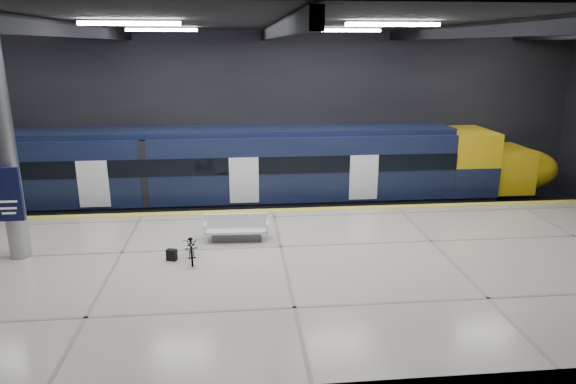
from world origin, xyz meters
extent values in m
plane|color=black|center=(0.00, 0.00, 0.00)|extent=(30.00, 30.00, 0.00)
cube|color=black|center=(0.00, 8.00, 4.00)|extent=(30.00, 0.10, 8.00)
cube|color=black|center=(0.00, -8.00, 4.00)|extent=(30.00, 0.10, 8.00)
cube|color=black|center=(0.00, 0.00, 8.00)|extent=(30.00, 16.00, 0.10)
cube|color=black|center=(-6.00, 0.00, 7.75)|extent=(0.25, 16.00, 0.40)
cube|color=black|center=(0.00, 0.00, 7.75)|extent=(0.25, 16.00, 0.40)
cube|color=black|center=(6.00, 0.00, 7.75)|extent=(0.25, 16.00, 0.40)
cube|color=white|center=(-4.00, -2.00, 7.88)|extent=(2.60, 0.18, 0.10)
cube|color=white|center=(3.00, -2.00, 7.88)|extent=(2.60, 0.18, 0.10)
cube|color=white|center=(-4.00, 4.00, 7.88)|extent=(2.60, 0.18, 0.10)
cube|color=white|center=(3.00, 4.00, 7.88)|extent=(2.60, 0.18, 0.10)
cube|color=white|center=(10.00, 4.00, 7.88)|extent=(2.60, 0.18, 0.10)
cube|color=beige|center=(0.00, -2.50, 0.55)|extent=(30.00, 11.00, 1.10)
cube|color=yellow|center=(0.00, 2.75, 1.11)|extent=(30.00, 0.40, 0.01)
cube|color=gray|center=(0.00, 4.78, 0.08)|extent=(30.00, 0.08, 0.16)
cube|color=gray|center=(0.00, 6.22, 0.08)|extent=(30.00, 0.08, 0.16)
cube|color=black|center=(-4.08, 5.50, 0.55)|extent=(24.00, 2.58, 0.80)
cube|color=black|center=(-4.08, 5.50, 2.33)|extent=(24.00, 2.80, 2.75)
cube|color=black|center=(-4.08, 5.50, 3.82)|extent=(24.00, 2.30, 0.24)
cube|color=black|center=(-4.08, 4.09, 2.60)|extent=(24.00, 0.04, 0.70)
cube|color=white|center=(-1.08, 4.08, 2.00)|extent=(1.20, 0.05, 1.90)
cube|color=gold|center=(8.92, 5.50, 2.33)|extent=(2.00, 2.80, 2.75)
ellipsoid|color=gold|center=(11.52, 5.50, 1.85)|extent=(3.60, 2.52, 1.90)
cube|color=black|center=(9.22, 5.50, 2.50)|extent=(1.60, 2.38, 0.80)
cube|color=#595B60|center=(-1.41, -0.27, 1.25)|extent=(1.64, 0.57, 0.30)
cube|color=silver|center=(-1.41, -0.27, 1.48)|extent=(2.06, 0.94, 0.08)
cube|color=silver|center=(-1.41, -0.27, 1.77)|extent=(2.02, 0.16, 0.51)
cube|color=silver|center=(-2.42, -0.23, 1.61)|extent=(0.10, 0.86, 0.30)
cube|color=silver|center=(-0.40, -0.32, 1.61)|extent=(0.10, 0.86, 0.30)
imported|color=#99999E|center=(-2.76, -1.76, 1.50)|extent=(0.71, 1.57, 0.80)
cube|color=black|center=(-3.36, -1.76, 1.28)|extent=(0.34, 0.27, 0.35)
cylinder|color=#9EA0A5|center=(-8.00, -1.00, 4.55)|extent=(0.60, 0.60, 6.90)
cube|color=#0F1238|center=(-8.00, -1.42, 3.20)|extent=(0.90, 0.12, 1.60)
camera|label=1|loc=(-1.27, -16.31, 7.34)|focal=32.00mm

